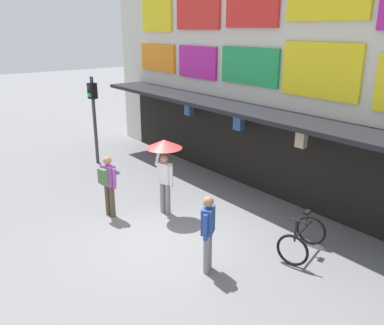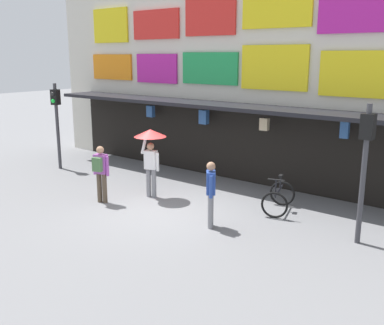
# 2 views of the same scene
# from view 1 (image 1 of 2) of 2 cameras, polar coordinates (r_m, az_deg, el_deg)

# --- Properties ---
(ground_plane) EXTENTS (80.00, 80.00, 0.00)m
(ground_plane) POSITION_cam_1_polar(r_m,az_deg,el_deg) (10.13, -3.88, -10.16)
(ground_plane) COLOR slate
(shopfront) EXTENTS (18.00, 2.60, 8.00)m
(shopfront) POSITION_cam_1_polar(r_m,az_deg,el_deg) (12.06, 14.49, 13.73)
(shopfront) COLOR beige
(shopfront) RESTS_ON ground
(traffic_light_near) EXTENTS (0.33, 0.35, 3.20)m
(traffic_light_near) POSITION_cam_1_polar(r_m,az_deg,el_deg) (15.13, -13.74, 7.68)
(traffic_light_near) COLOR #38383D
(traffic_light_near) RESTS_ON ground
(bicycle_parked) EXTENTS (1.02, 1.32, 1.05)m
(bicycle_parked) POSITION_cam_1_polar(r_m,az_deg,el_deg) (9.48, 15.26, -10.28)
(bicycle_parked) COLOR black
(bicycle_parked) RESTS_ON ground
(pedestrian_in_yellow) EXTENTS (0.52, 0.42, 1.68)m
(pedestrian_in_yellow) POSITION_cam_1_polar(r_m,az_deg,el_deg) (10.90, -11.76, -2.68)
(pedestrian_in_yellow) COLOR brown
(pedestrian_in_yellow) RESTS_ON ground
(pedestrian_in_black) EXTENTS (0.39, 0.44, 1.68)m
(pedestrian_in_black) POSITION_cam_1_polar(r_m,az_deg,el_deg) (8.34, 2.26, -9.45)
(pedestrian_in_black) COLOR gray
(pedestrian_in_black) RESTS_ON ground
(pedestrian_with_umbrella) EXTENTS (0.96, 0.96, 2.08)m
(pedestrian_with_umbrella) POSITION_cam_1_polar(r_m,az_deg,el_deg) (10.66, -3.93, 0.94)
(pedestrian_with_umbrella) COLOR gray
(pedestrian_with_umbrella) RESTS_ON ground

